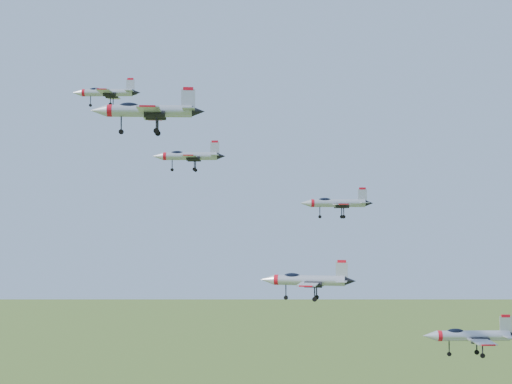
# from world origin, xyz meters

# --- Properties ---
(jet_lead) EXTENTS (11.36, 9.50, 3.04)m
(jet_lead) POSITION_xyz_m (-20.65, 8.24, 136.78)
(jet_lead) COLOR #A2A6AE
(jet_left_high) EXTENTS (11.20, 9.37, 3.00)m
(jet_left_high) POSITION_xyz_m (-4.84, 2.05, 125.51)
(jet_left_high) COLOR #A2A6AE
(jet_right_high) EXTENTS (13.37, 11.29, 3.60)m
(jet_right_high) POSITION_xyz_m (-3.14, -22.85, 128.74)
(jet_right_high) COLOR #A2A6AE
(jet_left_low) EXTENTS (10.68, 8.98, 2.87)m
(jet_left_low) POSITION_xyz_m (17.60, 0.97, 118.27)
(jet_left_low) COLOR #A2A6AE
(jet_right_low) EXTENTS (11.72, 9.64, 3.14)m
(jet_right_low) POSITION_xyz_m (15.04, -16.24, 108.59)
(jet_right_low) COLOR #A2A6AE
(jet_trail) EXTENTS (13.01, 10.92, 3.49)m
(jet_trail) POSITION_xyz_m (35.58, -4.49, 100.55)
(jet_trail) COLOR #A2A6AE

